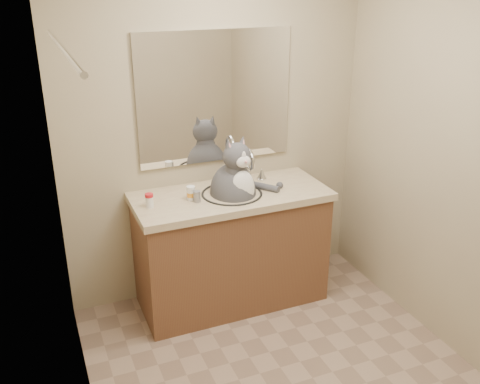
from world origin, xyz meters
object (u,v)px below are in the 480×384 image
at_px(pill_bottle_redcap, 149,200).
at_px(pill_bottle_orange, 191,193).
at_px(cat, 234,188).
at_px(grey_canister, 197,197).

xyz_separation_m(pill_bottle_redcap, pill_bottle_orange, (0.28, 0.01, -0.00)).
bearing_deg(pill_bottle_redcap, pill_bottle_orange, 2.39).
bearing_deg(pill_bottle_redcap, cat, -0.30).
xyz_separation_m(cat, grey_canister, (-0.28, -0.03, -0.00)).
xyz_separation_m(cat, pill_bottle_orange, (-0.30, 0.01, 0.01)).
relative_size(pill_bottle_redcap, grey_canister, 1.23).
bearing_deg(pill_bottle_redcap, grey_canister, -6.59).
relative_size(pill_bottle_orange, grey_canister, 1.28).
distance_m(pill_bottle_redcap, pill_bottle_orange, 0.28).
relative_size(pill_bottle_redcap, pill_bottle_orange, 0.96).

